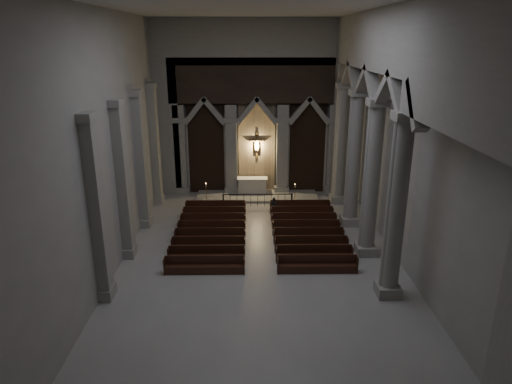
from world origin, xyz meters
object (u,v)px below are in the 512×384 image
altar (252,185)px  altar_rail (258,198)px  candle_stand_right (295,197)px  pews (259,234)px  candle_stand_left (206,199)px  worshipper (274,206)px

altar → altar_rail: bearing=-82.6°
candle_stand_right → pews: candle_stand_right is taller
candle_stand_left → pews: (3.44, -5.52, -0.15)m
candle_stand_right → candle_stand_left: bearing=-175.6°
altar → pews: 7.73m
pews → worshipper: size_ratio=7.95×
altar → candle_stand_right: candle_stand_right is taller
pews → altar_rail: bearing=90.0°
candle_stand_left → altar: bearing=35.1°
altar_rail → candle_stand_left: bearing=174.4°
worshipper → candle_stand_right: bearing=72.6°
altar → pews: bearing=-87.5°
pews → altar: bearing=92.5°
altar → altar_rail: (0.33, -2.52, -0.09)m
altar_rail → pews: altar_rail is taller
altar_rail → candle_stand_right: candle_stand_right is taller
candle_stand_right → altar_rail: bearing=-162.6°
candle_stand_right → pews: bearing=-113.2°
candle_stand_left → pews: size_ratio=0.17×
candle_stand_left → candle_stand_right: size_ratio=1.18×
altar → worshipper: (1.33, -4.10, -0.12)m
altar_rail → candle_stand_right: (2.57, 0.80, -0.25)m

